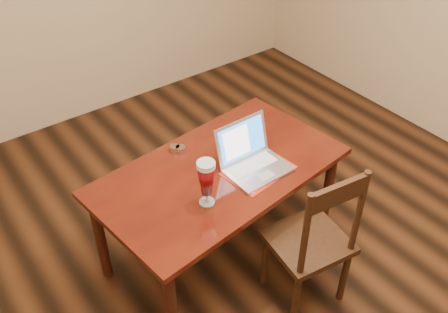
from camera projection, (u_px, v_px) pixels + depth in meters
ground at (265, 285)px, 3.11m from camera, size 5.00×5.00×0.00m
room_shell at (287, 14)px, 2.03m from camera, size 4.51×5.01×2.71m
dining_table at (221, 179)px, 2.96m from camera, size 1.56×0.99×0.97m
dining_chair at (312, 241)px, 2.78m from camera, size 0.48×0.46×1.00m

